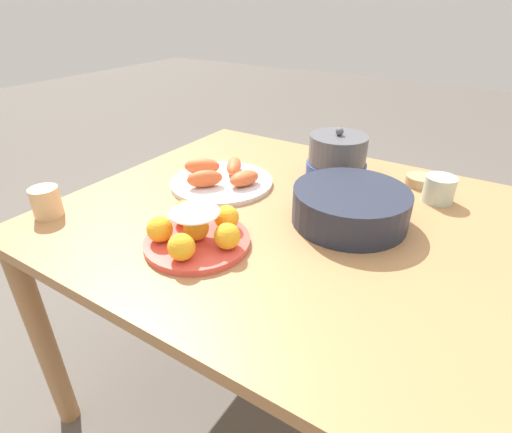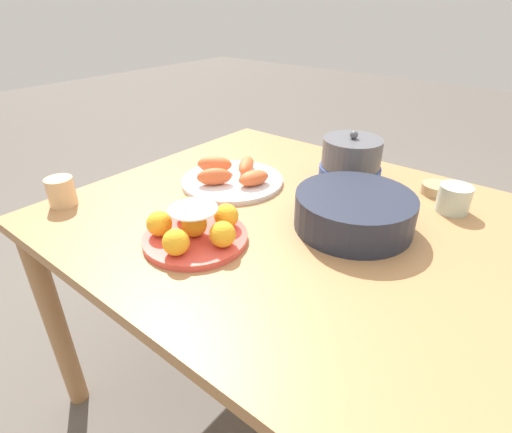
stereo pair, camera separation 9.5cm
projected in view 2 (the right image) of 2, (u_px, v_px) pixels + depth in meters
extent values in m
plane|color=#5B544C|center=(297.00, 402.00, 1.36)|extent=(12.00, 12.00, 0.00)
cylinder|color=#A87547|center=(56.00, 324.00, 1.21)|extent=(0.06, 0.06, 0.68)
cylinder|color=#A87547|center=(249.00, 212.00, 1.83)|extent=(0.06, 0.06, 0.68)
cube|color=#A87547|center=(311.00, 227.00, 1.02)|extent=(1.29, 1.01, 0.03)
cylinder|color=#E04C42|center=(196.00, 238.00, 0.93)|extent=(0.24, 0.24, 0.02)
sphere|color=#F4A823|center=(223.00, 234.00, 0.87)|extent=(0.06, 0.06, 0.06)
sphere|color=#F4A823|center=(226.00, 216.00, 0.95)|extent=(0.06, 0.06, 0.06)
sphere|color=#F4A823|center=(187.00, 209.00, 0.98)|extent=(0.06, 0.06, 0.06)
sphere|color=#F4A823|center=(159.00, 224.00, 0.91)|extent=(0.06, 0.06, 0.06)
sphere|color=#F4A823|center=(176.00, 242.00, 0.85)|extent=(0.06, 0.06, 0.06)
ellipsoid|color=white|center=(193.00, 209.00, 0.89)|extent=(0.11, 0.11, 0.02)
sphere|color=#F4A823|center=(194.00, 224.00, 0.91)|extent=(0.06, 0.06, 0.06)
cylinder|color=#232838|center=(354.00, 211.00, 0.97)|extent=(0.29, 0.29, 0.09)
cylinder|color=brown|center=(356.00, 197.00, 0.95)|extent=(0.24, 0.24, 0.01)
cylinder|color=tan|center=(437.00, 189.00, 1.15)|extent=(0.08, 0.08, 0.03)
cylinder|color=#B26623|center=(437.00, 185.00, 1.14)|extent=(0.07, 0.07, 0.01)
cylinder|color=silver|center=(232.00, 181.00, 1.22)|extent=(0.31, 0.31, 0.01)
ellipsoid|color=#E06033|center=(254.00, 178.00, 1.16)|extent=(0.08, 0.11, 0.04)
ellipsoid|color=#E06033|center=(246.00, 165.00, 1.25)|extent=(0.10, 0.12, 0.04)
ellipsoid|color=#E06033|center=(215.00, 164.00, 1.25)|extent=(0.12, 0.10, 0.05)
ellipsoid|color=#E06033|center=(214.00, 177.00, 1.16)|extent=(0.10, 0.11, 0.05)
cylinder|color=#DBB27F|center=(61.00, 192.00, 1.08)|extent=(0.07, 0.07, 0.08)
cylinder|color=beige|center=(454.00, 199.00, 1.04)|extent=(0.08, 0.08, 0.07)
cylinder|color=#334C99|center=(349.00, 174.00, 1.22)|extent=(0.19, 0.19, 0.05)
cylinder|color=#515156|center=(352.00, 153.00, 1.19)|extent=(0.18, 0.18, 0.09)
sphere|color=#515156|center=(354.00, 135.00, 1.16)|extent=(0.02, 0.02, 0.02)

